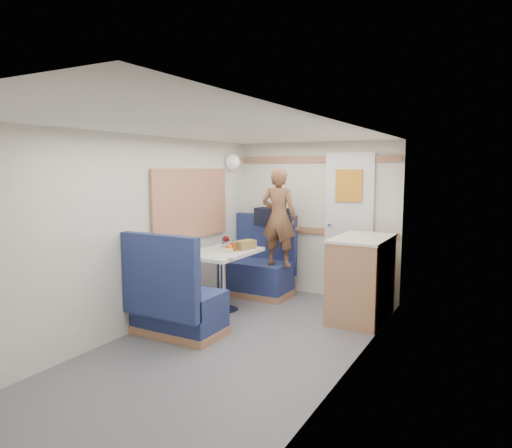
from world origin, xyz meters
The scene contains 28 objects.
floor centered at (0.00, 0.00, 0.00)m, with size 4.50×4.50×0.00m, color #515156.
ceiling centered at (0.00, 0.00, 2.00)m, with size 4.50×4.50×0.00m, color silver.
wall_back centered at (0.00, 2.25, 1.00)m, with size 2.20×0.02×2.00m, color silver.
wall_left centered at (-1.10, 0.00, 1.00)m, with size 0.02×4.50×2.00m, color silver.
wall_right centered at (1.10, 0.00, 1.00)m, with size 0.02×4.50×2.00m, color silver.
oak_trim_low centered at (0.00, 2.23, 0.85)m, with size 2.15×0.02×0.08m, color #A4684A.
oak_trim_high centered at (0.00, 2.23, 1.78)m, with size 2.15×0.02×0.08m, color #A4684A.
side_window centered at (-1.08, 1.00, 1.25)m, with size 0.04×1.30×0.72m, color #969E86.
rear_door centered at (0.45, 2.22, 0.97)m, with size 0.62×0.12×1.86m.
dinette_table centered at (-0.65, 1.00, 0.57)m, with size 0.62×0.92×0.72m.
bench_far centered at (-0.65, 1.86, 0.30)m, with size 0.90×0.59×1.05m.
bench_near centered at (-0.65, 0.14, 0.30)m, with size 0.90×0.59×1.05m.
ledge centered at (-0.65, 2.12, 0.88)m, with size 0.90×0.14×0.04m, color #A4684A.
dome_light centered at (-1.04, 1.85, 1.75)m, with size 0.20×0.20×0.20m, color white.
galley_counter centered at (0.82, 1.55, 0.47)m, with size 0.57×0.92×0.92m.
person centered at (-0.29, 1.73, 1.06)m, with size 0.44×0.29×1.22m, color brown.
duffel_bag centered at (-0.56, 2.12, 1.02)m, with size 0.49×0.23×0.23m, color black.
tray centered at (-0.46, 0.77, 0.73)m, with size 0.26×0.34×0.02m, color white.
orange_fruit centered at (-0.53, 0.96, 0.78)m, with size 0.08×0.08×0.08m, color orange.
cheese_block centered at (-0.51, 0.89, 0.76)m, with size 0.10×0.06×0.04m, color #DECD80.
wine_glass centered at (-0.65, 1.07, 0.84)m, with size 0.08×0.08×0.17m.
tumbler_left centered at (-0.88, 0.64, 0.77)m, with size 0.07×0.07×0.11m, color white.
tumbler_mid centered at (-0.79, 1.26, 0.78)m, with size 0.07×0.07×0.12m, color silver.
tumbler_right centered at (-0.59, 1.09, 0.78)m, with size 0.08×0.08×0.12m, color white.
beer_glass centered at (-0.52, 1.03, 0.77)m, with size 0.07×0.07×0.11m, color #8C4114.
pepper_grinder centered at (-0.59, 1.14, 0.77)m, with size 0.03×0.03×0.09m, color black.
salt_grinder centered at (-0.61, 1.15, 0.77)m, with size 0.04×0.04×0.09m, color white.
bread_loaf centered at (-0.48, 1.23, 0.77)m, with size 0.13×0.25×0.10m, color brown.
Camera 1 is at (2.18, -3.32, 1.67)m, focal length 32.00 mm.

